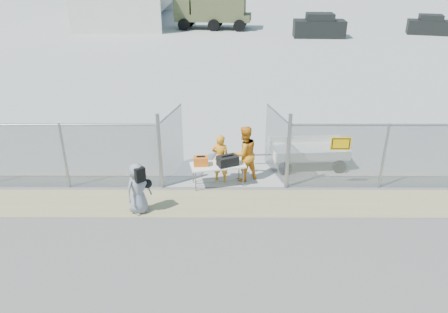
{
  "coord_description": "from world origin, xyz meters",
  "views": [
    {
      "loc": [
        0.03,
        -10.34,
        6.9
      ],
      "look_at": [
        0.0,
        2.0,
        1.1
      ],
      "focal_mm": 35.0,
      "sensor_mm": 36.0,
      "label": 1
    }
  ],
  "objects_px": {
    "security_worker_right": "(244,154)",
    "visitor": "(138,189)",
    "folding_table": "(218,175)",
    "utility_trailer": "(308,153)",
    "security_worker_left": "(221,158)"
  },
  "relations": [
    {
      "from": "folding_table",
      "to": "utility_trailer",
      "type": "xyz_separation_m",
      "value": [
        3.16,
        1.55,
        0.05
      ]
    },
    {
      "from": "visitor",
      "to": "security_worker_right",
      "type": "bearing_deg",
      "value": -8.3
    },
    {
      "from": "folding_table",
      "to": "utility_trailer",
      "type": "height_order",
      "value": "utility_trailer"
    },
    {
      "from": "security_worker_right",
      "to": "utility_trailer",
      "type": "bearing_deg",
      "value": 177.77
    },
    {
      "from": "folding_table",
      "to": "security_worker_right",
      "type": "relative_size",
      "value": 0.92
    },
    {
      "from": "security_worker_left",
      "to": "folding_table",
      "type": "bearing_deg",
      "value": 91.07
    },
    {
      "from": "folding_table",
      "to": "visitor",
      "type": "relative_size",
      "value": 1.12
    },
    {
      "from": "folding_table",
      "to": "security_worker_right",
      "type": "height_order",
      "value": "security_worker_right"
    },
    {
      "from": "utility_trailer",
      "to": "security_worker_right",
      "type": "bearing_deg",
      "value": -157.43
    },
    {
      "from": "security_worker_left",
      "to": "utility_trailer",
      "type": "relative_size",
      "value": 0.48
    },
    {
      "from": "security_worker_right",
      "to": "visitor",
      "type": "relative_size",
      "value": 1.22
    },
    {
      "from": "security_worker_right",
      "to": "visitor",
      "type": "bearing_deg",
      "value": 4.21
    },
    {
      "from": "folding_table",
      "to": "security_worker_right",
      "type": "distance_m",
      "value": 1.1
    },
    {
      "from": "security_worker_left",
      "to": "security_worker_right",
      "type": "bearing_deg",
      "value": -155.17
    },
    {
      "from": "security_worker_left",
      "to": "visitor",
      "type": "relative_size",
      "value": 1.06
    }
  ]
}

